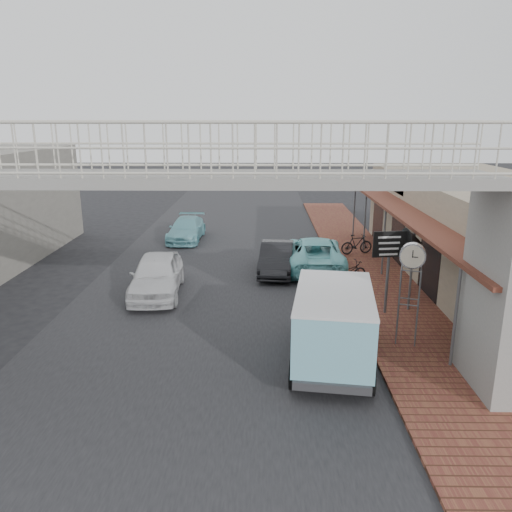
{
  "coord_description": "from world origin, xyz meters",
  "views": [
    {
      "loc": [
        1.93,
        -15.05,
        6.42
      ],
      "look_at": [
        1.68,
        1.61,
        1.8
      ],
      "focal_mm": 35.0,
      "sensor_mm": 36.0,
      "label": 1
    }
  ],
  "objects_px": {
    "angkot_far": "(186,229)",
    "angkot_van": "(334,317)",
    "white_hatchback": "(157,275)",
    "street_clock": "(412,261)",
    "motorcycle_near": "(348,272)",
    "motorcycle_far": "(357,244)",
    "arrow_sign": "(411,245)",
    "angkot_curb": "(315,253)",
    "dark_sedan": "(277,258)"
  },
  "relations": [
    {
      "from": "street_clock",
      "to": "angkot_far",
      "type": "bearing_deg",
      "value": 140.23
    },
    {
      "from": "white_hatchback",
      "to": "arrow_sign",
      "type": "relative_size",
      "value": 1.53
    },
    {
      "from": "angkot_van",
      "to": "motorcycle_far",
      "type": "xyz_separation_m",
      "value": [
        2.62,
        11.01,
        -0.79
      ]
    },
    {
      "from": "dark_sedan",
      "to": "motorcycle_near",
      "type": "xyz_separation_m",
      "value": [
        2.8,
        -1.53,
        -0.12
      ]
    },
    {
      "from": "angkot_van",
      "to": "angkot_far",
      "type": "bearing_deg",
      "value": 120.91
    },
    {
      "from": "angkot_curb",
      "to": "street_clock",
      "type": "bearing_deg",
      "value": 105.52
    },
    {
      "from": "white_hatchback",
      "to": "street_clock",
      "type": "bearing_deg",
      "value": -31.69
    },
    {
      "from": "angkot_van",
      "to": "white_hatchback",
      "type": "bearing_deg",
      "value": 144.63
    },
    {
      "from": "street_clock",
      "to": "white_hatchback",
      "type": "bearing_deg",
      "value": 169.82
    },
    {
      "from": "white_hatchback",
      "to": "angkot_far",
      "type": "relative_size",
      "value": 1.07
    },
    {
      "from": "dark_sedan",
      "to": "motorcycle_near",
      "type": "relative_size",
      "value": 2.4
    },
    {
      "from": "angkot_curb",
      "to": "motorcycle_near",
      "type": "distance_m",
      "value": 2.41
    },
    {
      "from": "white_hatchback",
      "to": "angkot_van",
      "type": "xyz_separation_m",
      "value": [
        5.85,
        -5.48,
        0.61
      ]
    },
    {
      "from": "angkot_far",
      "to": "motorcycle_near",
      "type": "distance_m",
      "value": 10.57
    },
    {
      "from": "angkot_curb",
      "to": "arrow_sign",
      "type": "xyz_separation_m",
      "value": [
        2.54,
        -5.31,
        1.74
      ]
    },
    {
      "from": "angkot_far",
      "to": "motorcycle_near",
      "type": "bearing_deg",
      "value": -42.88
    },
    {
      "from": "angkot_far",
      "to": "motorcycle_near",
      "type": "relative_size",
      "value": 2.56
    },
    {
      "from": "dark_sedan",
      "to": "angkot_curb",
      "type": "relative_size",
      "value": 0.77
    },
    {
      "from": "street_clock",
      "to": "motorcycle_near",
      "type": "bearing_deg",
      "value": 115.63
    },
    {
      "from": "street_clock",
      "to": "dark_sedan",
      "type": "bearing_deg",
      "value": 134.47
    },
    {
      "from": "motorcycle_near",
      "to": "angkot_curb",
      "type": "bearing_deg",
      "value": 5.24
    },
    {
      "from": "motorcycle_near",
      "to": "arrow_sign",
      "type": "distance_m",
      "value": 3.98
    },
    {
      "from": "angkot_far",
      "to": "angkot_van",
      "type": "height_order",
      "value": "angkot_van"
    },
    {
      "from": "angkot_curb",
      "to": "angkot_van",
      "type": "xyz_separation_m",
      "value": [
        -0.41,
        -8.86,
        0.66
      ]
    },
    {
      "from": "motorcycle_near",
      "to": "street_clock",
      "type": "relative_size",
      "value": 0.55
    },
    {
      "from": "dark_sedan",
      "to": "angkot_van",
      "type": "height_order",
      "value": "angkot_van"
    },
    {
      "from": "angkot_far",
      "to": "motorcycle_far",
      "type": "bearing_deg",
      "value": -18.21
    },
    {
      "from": "angkot_van",
      "to": "arrow_sign",
      "type": "height_order",
      "value": "arrow_sign"
    },
    {
      "from": "angkot_curb",
      "to": "street_clock",
      "type": "height_order",
      "value": "street_clock"
    },
    {
      "from": "angkot_curb",
      "to": "angkot_far",
      "type": "bearing_deg",
      "value": -37.69
    },
    {
      "from": "angkot_curb",
      "to": "arrow_sign",
      "type": "bearing_deg",
      "value": 117.03
    },
    {
      "from": "arrow_sign",
      "to": "street_clock",
      "type": "bearing_deg",
      "value": -113.17
    },
    {
      "from": "angkot_curb",
      "to": "arrow_sign",
      "type": "distance_m",
      "value": 6.14
    },
    {
      "from": "dark_sedan",
      "to": "angkot_van",
      "type": "xyz_separation_m",
      "value": [
        1.29,
        -8.25,
        0.73
      ]
    },
    {
      "from": "angkot_far",
      "to": "street_clock",
      "type": "relative_size",
      "value": 1.4
    },
    {
      "from": "motorcycle_near",
      "to": "arrow_sign",
      "type": "xyz_separation_m",
      "value": [
        1.44,
        -3.18,
        1.92
      ]
    },
    {
      "from": "white_hatchback",
      "to": "arrow_sign",
      "type": "bearing_deg",
      "value": -16.63
    },
    {
      "from": "dark_sedan",
      "to": "motorcycle_far",
      "type": "relative_size",
      "value": 2.45
    },
    {
      "from": "motorcycle_near",
      "to": "motorcycle_far",
      "type": "relative_size",
      "value": 1.02
    },
    {
      "from": "dark_sedan",
      "to": "arrow_sign",
      "type": "relative_size",
      "value": 1.34
    },
    {
      "from": "angkot_far",
      "to": "motorcycle_near",
      "type": "xyz_separation_m",
      "value": [
        7.55,
        -7.39,
        -0.08
      ]
    },
    {
      "from": "angkot_van",
      "to": "motorcycle_near",
      "type": "bearing_deg",
      "value": 85.08
    },
    {
      "from": "motorcycle_far",
      "to": "street_clock",
      "type": "relative_size",
      "value": 0.54
    },
    {
      "from": "angkot_far",
      "to": "street_clock",
      "type": "bearing_deg",
      "value": -55.51
    },
    {
      "from": "white_hatchback",
      "to": "angkot_van",
      "type": "distance_m",
      "value": 8.04
    },
    {
      "from": "angkot_van",
      "to": "street_clock",
      "type": "bearing_deg",
      "value": 35.82
    },
    {
      "from": "angkot_van",
      "to": "angkot_curb",
      "type": "bearing_deg",
      "value": 95.08
    },
    {
      "from": "motorcycle_far",
      "to": "arrow_sign",
      "type": "distance_m",
      "value": 7.7
    },
    {
      "from": "dark_sedan",
      "to": "arrow_sign",
      "type": "xyz_separation_m",
      "value": [
        4.24,
        -4.71,
        1.8
      ]
    },
    {
      "from": "white_hatchback",
      "to": "motorcycle_far",
      "type": "height_order",
      "value": "white_hatchback"
    }
  ]
}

